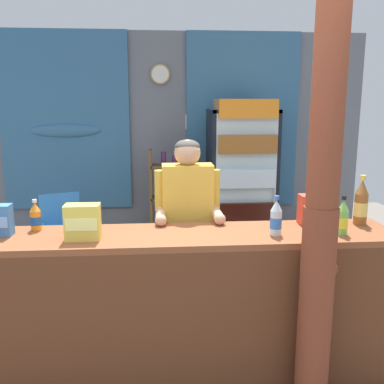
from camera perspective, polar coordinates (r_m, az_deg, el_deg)
ground_plane at (r=3.95m, az=-3.49°, el=-15.57°), size 8.02×8.02×0.00m
back_wall_curtained at (r=5.43m, az=-4.28°, el=6.90°), size 5.04×0.22×2.64m
stall_counter at (r=2.81m, az=-1.48°, el=-13.83°), size 2.79×0.52×0.99m
timber_post at (r=2.51m, az=16.64°, el=-3.05°), size 0.22×0.20×2.48m
drink_fridge at (r=4.99m, az=6.58°, el=2.43°), size 0.75×0.66×1.85m
bottle_shelf_rack at (r=5.16m, az=-2.97°, el=-1.13°), size 0.48×0.28×1.28m
plastic_lawn_chair at (r=4.81m, az=-16.67°, el=-4.70°), size 0.56×0.56×0.86m
shopkeeper at (r=3.21m, az=-0.58°, el=-3.49°), size 0.48×0.42×1.55m
soda_bottle_iced_tea at (r=3.16m, az=21.39°, el=-1.42°), size 0.09×0.09×0.34m
soda_bottle_water at (r=2.76m, az=11.01°, el=-3.44°), size 0.07×0.07×0.25m
soda_bottle_orange_soda at (r=3.00m, az=-19.91°, el=-3.13°), size 0.07×0.07×0.20m
soda_bottle_lime_soda at (r=2.88m, az=19.24°, el=-3.28°), size 0.07×0.07×0.25m
snack_box_instant_noodle at (r=2.70m, az=-14.21°, el=-3.86°), size 0.21×0.12×0.22m
snack_box_crackers at (r=3.08m, az=15.91°, el=-2.20°), size 0.22×0.12×0.20m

